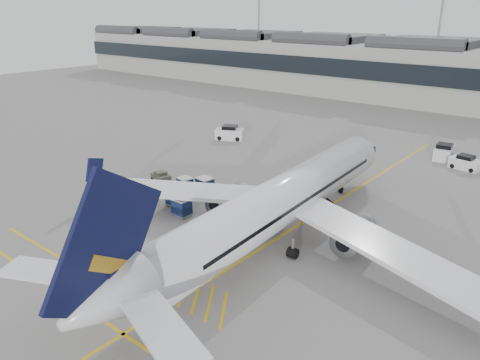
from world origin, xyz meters
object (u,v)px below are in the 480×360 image
Objects in this scene: belt_loader at (319,208)px; baggage_cart_a at (205,185)px; ramp_agent_b at (238,194)px; ramp_agent_a at (263,206)px; pushback_tug at (161,178)px; airliner_main at (278,203)px.

baggage_cart_a is at bearing -162.25° from belt_loader.
belt_loader is at bearing -170.92° from ramp_agent_b.
ramp_agent_a is (7.78, -0.49, -0.03)m from baggage_cart_a.
ramp_agent_a reaches higher than pushback_tug.
ramp_agent_b is 0.60× the size of pushback_tug.
baggage_cart_a is 7.80m from ramp_agent_a.
airliner_main is at bearing 6.04° from pushback_tug.
belt_loader is 2.69× the size of ramp_agent_a.
airliner_main reaches higher than baggage_cart_a.
ramp_agent_a reaches higher than ramp_agent_b.
baggage_cart_a is (-11.45, 3.56, -2.27)m from airliner_main.
baggage_cart_a is 0.71× the size of pushback_tug.
airliner_main is 7.08m from belt_loader.
belt_loader is 1.88× the size of pushback_tug.
belt_loader is at bearing 27.29° from pushback_tug.
pushback_tug is at bearing -164.97° from belt_loader.
ramp_agent_b is at bearing 147.44° from airliner_main.
belt_loader is 2.64× the size of baggage_cart_a.
baggage_cart_a is at bearing 116.92° from ramp_agent_a.
airliner_main reaches higher than ramp_agent_a.
ramp_agent_b is at bearing 23.46° from pushback_tug.
ramp_agent_a is 0.70× the size of pushback_tug.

